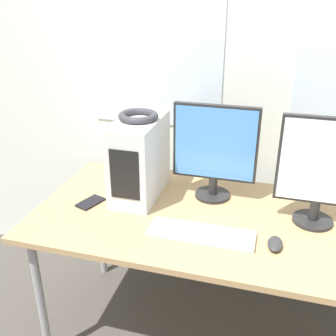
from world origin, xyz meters
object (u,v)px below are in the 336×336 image
object	(u,v)px
monitor_main	(215,149)
keyboard	(201,233)
monitor_right_near	(322,169)
pc_tower	(140,158)
headphones	(138,116)
cell_phone	(91,202)
mouse	(275,244)

from	to	relation	value
monitor_main	keyboard	xyz separation A→B (m)	(0.02, -0.36, -0.25)
monitor_main	monitor_right_near	distance (m)	0.49
pc_tower	keyboard	distance (m)	0.51
pc_tower	headphones	bearing A→B (deg)	90.00
headphones	cell_phone	distance (m)	0.49
headphones	monitor_main	size ratio (longest dim) A/B	0.40
monitor_main	monitor_right_near	world-z (taller)	monitor_right_near
monitor_right_near	pc_tower	bearing A→B (deg)	177.04
pc_tower	mouse	xyz separation A→B (m)	(0.68, -0.28, -0.18)
mouse	cell_phone	world-z (taller)	mouse
monitor_main	headphones	bearing A→B (deg)	-168.80
monitor_main	cell_phone	xyz separation A→B (m)	(-0.56, -0.23, -0.25)
pc_tower	mouse	size ratio (longest dim) A/B	3.70
headphones	keyboard	bearing A→B (deg)	-37.42
mouse	monitor_right_near	bearing A→B (deg)	56.88
headphones	monitor_main	bearing A→B (deg)	11.20
pc_tower	monitor_right_near	size ratio (longest dim) A/B	0.82
monitor_main	cell_phone	size ratio (longest dim) A/B	3.09
monitor_right_near	cell_phone	world-z (taller)	monitor_right_near
headphones	cell_phone	bearing A→B (deg)	-141.23
headphones	monitor_main	distance (m)	0.40
monitor_right_near	headphones	bearing A→B (deg)	176.98
headphones	monitor_right_near	size ratio (longest dim) A/B	0.39
headphones	keyboard	size ratio (longest dim) A/B	0.42
monitor_right_near	mouse	bearing A→B (deg)	-123.12
pc_tower	monitor_main	bearing A→B (deg)	11.33
headphones	monitor_main	world-z (taller)	monitor_main
keyboard	mouse	distance (m)	0.30
monitor_right_near	keyboard	bearing A→B (deg)	-152.25
monitor_main	cell_phone	distance (m)	0.66
monitor_main	mouse	xyz separation A→B (m)	(0.32, -0.35, -0.24)
monitor_right_near	cell_phone	bearing A→B (deg)	-173.45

